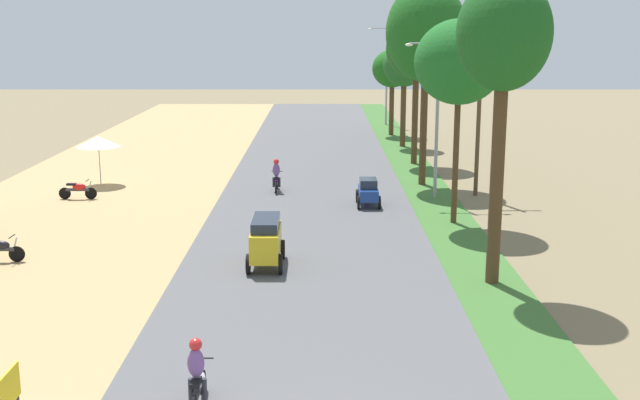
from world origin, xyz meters
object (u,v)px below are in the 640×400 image
parked_motorbike_fourth (1,248)px  car_van_yellow (267,239)px  median_tree_third (428,33)px  parked_motorbike_fifth (80,189)px  median_tree_nearest (505,39)px  median_tree_fifth (406,66)px  car_hatchback_blue (370,191)px  vendor_umbrella (100,141)px  streetlamp_mid (388,69)px  median_tree_fourth (418,50)px  motorbike_foreground_rider (199,375)px  motorbike_ahead_second (278,176)px  median_tree_sixth (394,69)px  streetlamp_near (439,108)px  utility_pole_near (481,108)px  street_signboard (8,396)px  median_tree_second (461,63)px

parked_motorbike_fourth → car_van_yellow: size_ratio=0.75×
median_tree_third → car_van_yellow: 17.32m
parked_motorbike_fifth → median_tree_nearest: 22.19m
median_tree_fifth → car_hatchback_blue: bearing=-100.7°
vendor_umbrella → streetlamp_mid: (16.85, 25.15, 2.35)m
vendor_umbrella → car_van_yellow: vendor_umbrella is taller
parked_motorbike_fifth → median_tree_fourth: (17.08, 9.93, 6.19)m
parked_motorbike_fifth → motorbike_foreground_rider: size_ratio=1.00×
parked_motorbike_fifth → motorbike_ahead_second: 9.47m
parked_motorbike_fifth → motorbike_ahead_second: motorbike_ahead_second is taller
streetlamp_mid → median_tree_nearest: bearing=-89.9°
car_van_yellow → motorbike_foreground_rider: size_ratio=1.34×
median_tree_sixth → streetlamp_mid: bearing=88.9°
median_tree_third → median_tree_sixth: 19.02m
parked_motorbike_fourth → median_tree_sixth: median_tree_sixth is taller
streetlamp_near → streetlamp_mid: streetlamp_mid is taller
vendor_umbrella → streetlamp_near: 17.30m
streetlamp_mid → utility_pole_near: size_ratio=0.98×
street_signboard → car_van_yellow: (4.23, 11.75, -0.08)m
parked_motorbike_fourth → streetlamp_near: bearing=31.8°
median_tree_second → street_signboard: bearing=-123.1°
median_tree_second → car_hatchback_blue: bearing=137.7°
motorbike_foreground_rider → median_tree_nearest: bearing=46.6°
median_tree_third → streetlamp_mid: median_tree_third is taller
motorbike_foreground_rider → median_tree_second: bearing=63.5°
median_tree_sixth → streetlamp_near: bearing=-89.7°
streetlamp_mid → parked_motorbike_fourth: bearing=-113.2°
parked_motorbike_fourth → streetlamp_near: (16.64, 10.34, 3.80)m
streetlamp_mid → motorbike_foreground_rider: streetlamp_mid is taller
median_tree_fourth → car_van_yellow: (-7.45, -20.59, -5.72)m
street_signboard → motorbike_ahead_second: 24.38m
car_hatchback_blue → median_tree_fourth: bearing=73.2°
street_signboard → utility_pole_near: (13.67, 23.53, 3.15)m
median_tree_third → utility_pole_near: (2.30, -2.50, -3.49)m
street_signboard → streetlamp_mid: size_ratio=0.19×
median_tree_second → car_van_yellow: (-7.43, -6.17, -5.64)m
median_tree_second → median_tree_sixth: bearing=90.5°
median_tree_nearest → motorbike_ahead_second: (-7.68, 13.98, -6.86)m
parked_motorbike_fourth → streetlamp_mid: 42.42m
median_tree_second → car_hatchback_blue: median_tree_second is taller
median_tree_third → median_tree_sixth: median_tree_third is taller
parked_motorbike_fifth → parked_motorbike_fourth: bearing=-88.3°
median_tree_third → motorbike_foreground_rider: bearing=-107.9°
parked_motorbike_fourth → streetlamp_mid: bearing=66.8°
median_tree_third → car_hatchback_blue: 9.16m
parked_motorbike_fifth → streetlamp_near: streetlamp_near is taller
car_hatchback_blue → median_tree_nearest: bearing=-73.0°
street_signboard → car_hatchback_blue: bearing=68.5°
street_signboard → car_hatchback_blue: street_signboard is taller
median_tree_second → motorbike_foreground_rider: 19.27m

